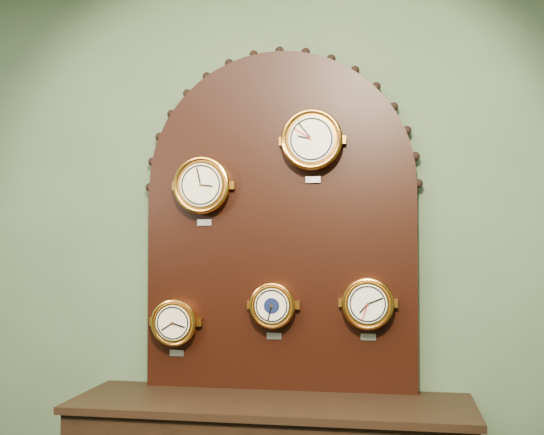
% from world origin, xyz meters
% --- Properties ---
extents(wall_back, '(4.00, 0.00, 4.00)m').
position_xyz_m(wall_back, '(0.00, 2.50, 1.40)').
color(wall_back, '#455C3F').
rests_on(wall_back, ground).
extents(display_board, '(1.26, 0.06, 1.53)m').
position_xyz_m(display_board, '(0.00, 2.45, 1.63)').
color(display_board, black).
rests_on(display_board, shop_counter).
extents(roman_clock, '(0.26, 0.08, 0.31)m').
position_xyz_m(roman_clock, '(-0.34, 2.38, 1.73)').
color(roman_clock, orange).
rests_on(roman_clock, display_board).
extents(arabic_clock, '(0.27, 0.08, 0.32)m').
position_xyz_m(arabic_clock, '(0.15, 2.38, 1.92)').
color(arabic_clock, orange).
rests_on(arabic_clock, display_board).
extents(hygrometer, '(0.21, 0.08, 0.26)m').
position_xyz_m(hygrometer, '(-0.46, 2.38, 1.12)').
color(hygrometer, orange).
rests_on(hygrometer, display_board).
extents(barometer, '(0.20, 0.08, 0.25)m').
position_xyz_m(barometer, '(-0.02, 2.38, 1.20)').
color(barometer, orange).
rests_on(barometer, display_board).
extents(tide_clock, '(0.22, 0.08, 0.27)m').
position_xyz_m(tide_clock, '(0.39, 2.38, 1.22)').
color(tide_clock, orange).
rests_on(tide_clock, display_board).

